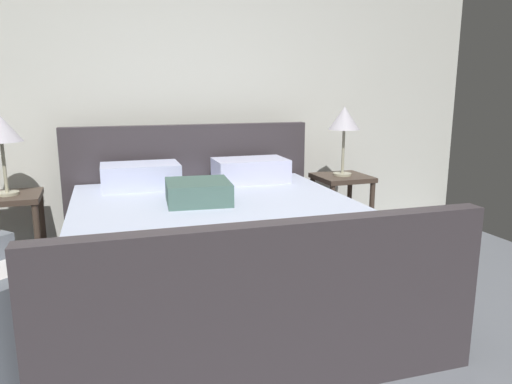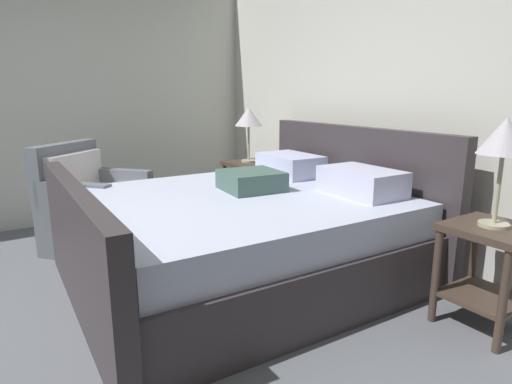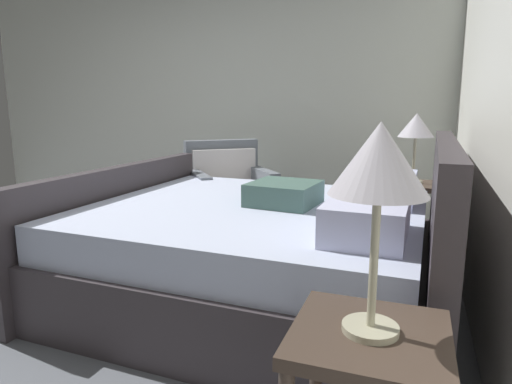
{
  "view_description": "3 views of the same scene",
  "coord_description": "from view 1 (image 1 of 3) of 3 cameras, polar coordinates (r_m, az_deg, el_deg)",
  "views": [
    {
      "loc": [
        -1.01,
        -1.27,
        1.35
      ],
      "look_at": [
        -0.08,
        1.46,
        0.72
      ],
      "focal_mm": 33.95,
      "sensor_mm": 36.0,
      "label": 1
    },
    {
      "loc": [
        2.19,
        0.08,
        1.31
      ],
      "look_at": [
        -0.12,
        1.59,
        0.67
      ],
      "focal_mm": 30.01,
      "sensor_mm": 36.0,
      "label": 2
    },
    {
      "loc": [
        2.22,
        2.48,
        1.23
      ],
      "look_at": [
        -0.06,
        1.65,
        0.75
      ],
      "focal_mm": 30.99,
      "sensor_mm": 36.0,
      "label": 3
    }
  ],
  "objects": [
    {
      "name": "wall_back",
      "position": [
        4.29,
        -5.31,
        12.86
      ],
      "size": [
        5.07,
        0.12,
        2.8
      ],
      "primitive_type": "cube",
      "color": "silver",
      "rests_on": "ground"
    },
    {
      "name": "bed",
      "position": [
        3.14,
        -4.49,
        -6.52
      ],
      "size": [
        2.06,
        2.29,
        1.05
      ],
      "color": "#3C3539",
      "rests_on": "ground"
    },
    {
      "name": "nightstand_right",
      "position": [
        4.3,
        10.02,
        -0.64
      ],
      "size": [
        0.44,
        0.44,
        0.6
      ],
      "color": "#47372D",
      "rests_on": "ground"
    },
    {
      "name": "table_lamp_right",
      "position": [
        4.2,
        10.36,
        8.29
      ],
      "size": [
        0.27,
        0.27,
        0.59
      ],
      "color": "#B7B293",
      "rests_on": "nightstand_right"
    },
    {
      "name": "nightstand_left",
      "position": [
        3.91,
        -26.96,
        -3.12
      ],
      "size": [
        0.44,
        0.44,
        0.6
      ],
      "color": "#47372D",
      "rests_on": "ground"
    },
    {
      "name": "table_lamp_left",
      "position": [
        3.8,
        -27.91,
        6.43
      ],
      "size": [
        0.29,
        0.29,
        0.57
      ],
      "color": "#B7B293",
      "rests_on": "nightstand_left"
    }
  ]
}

